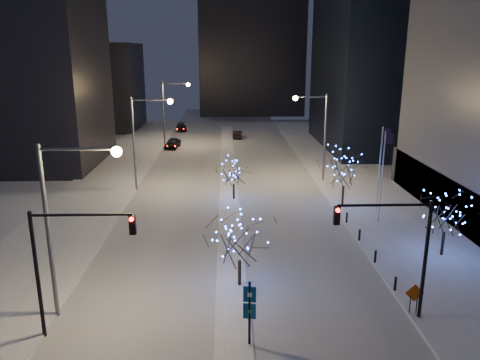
{
  "coord_description": "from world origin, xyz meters",
  "views": [
    {
      "loc": [
        -0.35,
        -22.01,
        14.62
      ],
      "look_at": [
        0.78,
        12.68,
        5.0
      ],
      "focal_mm": 35.0,
      "sensor_mm": 36.0,
      "label": 1
    }
  ],
  "objects_px": {
    "traffic_signal_west": "(66,253)",
    "car_near": "(173,143)",
    "street_lamp_w_far": "(170,104)",
    "car_mid": "(238,134)",
    "wayfinding_sign": "(250,307)",
    "construction_sign": "(414,296)",
    "street_lamp_w_near": "(65,208)",
    "car_far": "(181,127)",
    "traffic_signal_east": "(399,241)",
    "holiday_tree_plaza_far": "(344,169)",
    "holiday_tree_plaza_near": "(446,214)",
    "street_lamp_w_mid": "(143,131)",
    "holiday_tree_median_far": "(234,173)",
    "holiday_tree_median_near": "(239,238)",
    "street_lamp_east": "(317,126)"
  },
  "relations": [
    {
      "from": "street_lamp_east",
      "to": "car_far",
      "type": "relative_size",
      "value": 2.12
    },
    {
      "from": "car_near",
      "to": "construction_sign",
      "type": "xyz_separation_m",
      "value": [
        18.77,
        -48.31,
        0.47
      ]
    },
    {
      "from": "street_lamp_w_near",
      "to": "car_far",
      "type": "relative_size",
      "value": 2.12
    },
    {
      "from": "holiday_tree_median_far",
      "to": "holiday_tree_plaza_near",
      "type": "distance_m",
      "value": 20.51
    },
    {
      "from": "traffic_signal_east",
      "to": "wayfinding_sign",
      "type": "relative_size",
      "value": 1.92
    },
    {
      "from": "street_lamp_w_mid",
      "to": "street_lamp_w_far",
      "type": "relative_size",
      "value": 1.0
    },
    {
      "from": "car_far",
      "to": "construction_sign",
      "type": "height_order",
      "value": "construction_sign"
    },
    {
      "from": "street_lamp_w_mid",
      "to": "holiday_tree_median_far",
      "type": "distance_m",
      "value": 10.82
    },
    {
      "from": "car_mid",
      "to": "construction_sign",
      "type": "distance_m",
      "value": 57.24
    },
    {
      "from": "street_lamp_w_mid",
      "to": "holiday_tree_median_far",
      "type": "bearing_deg",
      "value": -22.26
    },
    {
      "from": "street_lamp_w_far",
      "to": "holiday_tree_plaza_far",
      "type": "bearing_deg",
      "value": -57.7
    },
    {
      "from": "holiday_tree_median_near",
      "to": "holiday_tree_median_far",
      "type": "relative_size",
      "value": 1.21
    },
    {
      "from": "traffic_signal_east",
      "to": "holiday_tree_median_far",
      "type": "height_order",
      "value": "traffic_signal_east"
    },
    {
      "from": "street_lamp_w_mid",
      "to": "car_mid",
      "type": "distance_m",
      "value": 33.36
    },
    {
      "from": "car_near",
      "to": "holiday_tree_plaza_far",
      "type": "bearing_deg",
      "value": -47.09
    },
    {
      "from": "car_mid",
      "to": "wayfinding_sign",
      "type": "distance_m",
      "value": 59.27
    },
    {
      "from": "car_mid",
      "to": "holiday_tree_median_near",
      "type": "distance_m",
      "value": 53.06
    },
    {
      "from": "street_lamp_east",
      "to": "holiday_tree_plaza_near",
      "type": "relative_size",
      "value": 2.04
    },
    {
      "from": "street_lamp_w_near",
      "to": "car_mid",
      "type": "xyz_separation_m",
      "value": [
        10.82,
        56.01,
        -5.84
      ]
    },
    {
      "from": "holiday_tree_plaza_near",
      "to": "car_near",
      "type": "bearing_deg",
      "value": 120.58
    },
    {
      "from": "street_lamp_w_mid",
      "to": "car_far",
      "type": "xyz_separation_m",
      "value": [
        0.39,
        38.72,
        -5.81
      ]
    },
    {
      "from": "holiday_tree_median_far",
      "to": "construction_sign",
      "type": "height_order",
      "value": "holiday_tree_median_far"
    },
    {
      "from": "street_lamp_w_far",
      "to": "car_far",
      "type": "height_order",
      "value": "street_lamp_w_far"
    },
    {
      "from": "street_lamp_w_mid",
      "to": "wayfinding_sign",
      "type": "xyz_separation_m",
      "value": [
        9.74,
        -28.23,
        -4.27
      ]
    },
    {
      "from": "traffic_signal_east",
      "to": "construction_sign",
      "type": "bearing_deg",
      "value": 16.32
    },
    {
      "from": "traffic_signal_west",
      "to": "car_near",
      "type": "bearing_deg",
      "value": 90.04
    },
    {
      "from": "car_near",
      "to": "holiday_tree_plaza_near",
      "type": "bearing_deg",
      "value": -50.17
    },
    {
      "from": "street_lamp_w_near",
      "to": "wayfinding_sign",
      "type": "relative_size",
      "value": 2.75
    },
    {
      "from": "car_mid",
      "to": "holiday_tree_plaza_near",
      "type": "xyz_separation_m",
      "value": [
        13.61,
        -48.86,
        2.65
      ]
    },
    {
      "from": "street_lamp_w_near",
      "to": "holiday_tree_median_far",
      "type": "distance_m",
      "value": 23.43
    },
    {
      "from": "traffic_signal_east",
      "to": "holiday_tree_median_far",
      "type": "relative_size",
      "value": 1.69
    },
    {
      "from": "wayfinding_sign",
      "to": "street_lamp_east",
      "type": "bearing_deg",
      "value": 83.2
    },
    {
      "from": "car_mid",
      "to": "car_far",
      "type": "height_order",
      "value": "car_far"
    },
    {
      "from": "traffic_signal_east",
      "to": "car_near",
      "type": "relative_size",
      "value": 1.55
    },
    {
      "from": "street_lamp_w_near",
      "to": "holiday_tree_median_near",
      "type": "bearing_deg",
      "value": 17.84
    },
    {
      "from": "car_near",
      "to": "traffic_signal_west",
      "type": "bearing_deg",
      "value": -80.71
    },
    {
      "from": "holiday_tree_median_near",
      "to": "holiday_tree_plaza_far",
      "type": "distance_m",
      "value": 18.7
    },
    {
      "from": "street_lamp_east",
      "to": "car_mid",
      "type": "xyz_separation_m",
      "value": [
        -8.2,
        28.01,
        -5.8
      ]
    },
    {
      "from": "traffic_signal_east",
      "to": "holiday_tree_plaza_far",
      "type": "relative_size",
      "value": 1.23
    },
    {
      "from": "holiday_tree_plaza_far",
      "to": "wayfinding_sign",
      "type": "relative_size",
      "value": 1.56
    },
    {
      "from": "car_mid",
      "to": "wayfinding_sign",
      "type": "relative_size",
      "value": 1.09
    },
    {
      "from": "street_lamp_w_mid",
      "to": "traffic_signal_west",
      "type": "height_order",
      "value": "street_lamp_w_mid"
    },
    {
      "from": "street_lamp_w_near",
      "to": "holiday_tree_median_near",
      "type": "relative_size",
      "value": 2.0
    },
    {
      "from": "holiday_tree_plaza_far",
      "to": "traffic_signal_east",
      "type": "bearing_deg",
      "value": -95.86
    },
    {
      "from": "traffic_signal_east",
      "to": "holiday_tree_plaza_near",
      "type": "relative_size",
      "value": 1.43
    },
    {
      "from": "car_near",
      "to": "street_lamp_w_far",
      "type": "bearing_deg",
      "value": 110.7
    },
    {
      "from": "car_near",
      "to": "wayfinding_sign",
      "type": "xyz_separation_m",
      "value": [
        9.28,
        -50.93,
        1.47
      ]
    },
    {
      "from": "car_far",
      "to": "wayfinding_sign",
      "type": "relative_size",
      "value": 1.3
    },
    {
      "from": "traffic_signal_east",
      "to": "car_mid",
      "type": "xyz_separation_m",
      "value": [
        -7.06,
        57.01,
        -4.11
      ]
    },
    {
      "from": "traffic_signal_west",
      "to": "holiday_tree_plaza_near",
      "type": "xyz_separation_m",
      "value": [
        23.93,
        9.15,
        -1.46
      ]
    }
  ]
}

